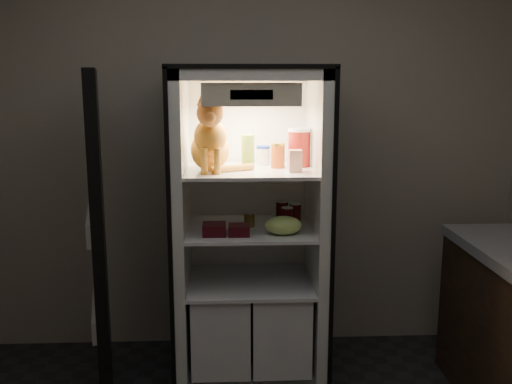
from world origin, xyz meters
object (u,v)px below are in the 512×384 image
parmesan_shaker (248,152)px  condiment_jar (249,219)px  pepper_jar (299,147)px  soda_can_b (295,214)px  soda_can_a (282,212)px  grape_bag (283,225)px  berry_box_right (239,230)px  berry_box_left (214,229)px  tabby_cat (210,142)px  salsa_jar (278,155)px  mayo_tub (263,155)px  soda_can_c (287,218)px  refrigerator (250,248)px  cream_carton (295,161)px

parmesan_shaker → condiment_jar: bearing=22.2°
pepper_jar → soda_can_b: 0.40m
soda_can_a → soda_can_b: bearing=-26.1°
grape_bag → berry_box_right: (-0.25, -0.00, -0.02)m
soda_can_a → parmesan_shaker: bearing=-160.6°
parmesan_shaker → berry_box_left: (-0.20, -0.17, -0.42)m
soda_can_b → condiment_jar: soda_can_b is taller
tabby_cat → salsa_jar: bearing=11.0°
tabby_cat → condiment_jar: bearing=18.7°
mayo_tub → soda_can_b: size_ratio=0.89×
tabby_cat → soda_can_c: 0.63m
pepper_jar → soda_can_b: (-0.02, -0.03, -0.40)m
berry_box_left → refrigerator: bearing=47.2°
soda_can_c → condiment_jar: soda_can_c is taller
parmesan_shaker → mayo_tub: parmesan_shaker is taller
condiment_jar → cream_carton: bearing=-29.4°
tabby_cat → pepper_jar: bearing=13.1°
refrigerator → grape_bag: 0.35m
soda_can_b → condiment_jar: (-0.28, -0.03, -0.02)m
cream_carton → berry_box_right: size_ratio=1.04×
soda_can_b → berry_box_right: bearing=-147.3°
berry_box_left → grape_bag: bearing=-1.0°
refrigerator → condiment_jar: bearing=-92.9°
cream_carton → condiment_jar: size_ratio=1.36×
soda_can_a → berry_box_right: size_ratio=1.16×
grape_bag → cream_carton: bearing=30.5°
salsa_jar → condiment_jar: bearing=-177.1°
salsa_jar → berry_box_left: bearing=-153.8°
pepper_jar → soda_can_b: size_ratio=1.74×
parmesan_shaker → berry_box_right: 0.46m
refrigerator → tabby_cat: bearing=-148.7°
refrigerator → berry_box_left: size_ratio=14.53×
parmesan_shaker → cream_carton: bearing=-28.2°
tabby_cat → soda_can_c: tabby_cat is taller
pepper_jar → berry_box_right: size_ratio=1.91×
refrigerator → mayo_tub: (0.09, 0.08, 0.56)m
soda_can_b → berry_box_left: size_ratio=1.00×
soda_can_b → pepper_jar: bearing=52.0°
mayo_tub → berry_box_left: mayo_tub is taller
salsa_jar → berry_box_left: size_ratio=1.12×
refrigerator → soda_can_a: (0.20, 0.02, 0.22)m
soda_can_a → berry_box_left: (-0.40, -0.24, -0.04)m
pepper_jar → condiment_jar: size_ratio=2.49×
tabby_cat → soda_can_a: 0.63m
soda_can_a → soda_can_c: size_ratio=1.09×
soda_can_a → berry_box_left: size_ratio=1.06×
tabby_cat → grape_bag: bearing=-15.8°
mayo_tub → tabby_cat: bearing=-144.8°
soda_can_b → berry_box_left: bearing=-156.6°
condiment_jar → grape_bag: grape_bag is taller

